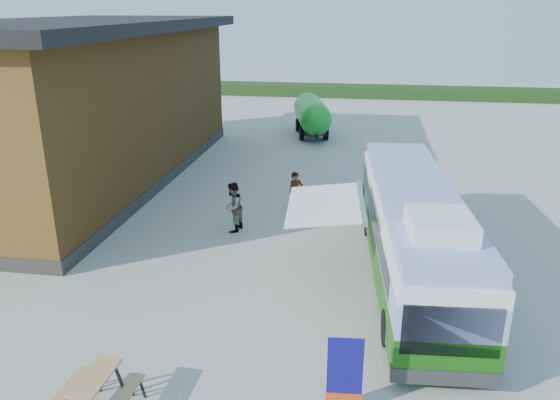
% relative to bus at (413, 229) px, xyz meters
% --- Properties ---
extents(ground, '(100.00, 100.00, 0.00)m').
position_rel_bus_xyz_m(ground, '(-4.39, -1.60, -1.65)').
color(ground, '#BCB7AD').
rests_on(ground, ground).
extents(barn, '(9.60, 21.20, 7.50)m').
position_rel_bus_xyz_m(barn, '(-14.89, 8.40, 1.94)').
color(barn, brown).
rests_on(barn, ground).
extents(hedge, '(40.00, 3.00, 1.00)m').
position_rel_bus_xyz_m(hedge, '(3.61, 36.40, -1.15)').
color(hedge, '#264419').
rests_on(hedge, ground).
extents(bus, '(3.22, 11.42, 3.46)m').
position_rel_bus_xyz_m(bus, '(0.00, 0.00, 0.00)').
color(bus, '#1C6911').
rests_on(bus, ground).
extents(awning, '(2.59, 3.87, 0.49)m').
position_rel_bus_xyz_m(awning, '(-2.54, -0.16, 0.88)').
color(awning, white).
rests_on(awning, ground).
extents(banner, '(0.77, 0.22, 1.76)m').
position_rel_bus_xyz_m(banner, '(-1.76, -6.29, -0.94)').
color(banner, navy).
rests_on(banner, ground).
extents(picnic_table, '(1.59, 1.43, 0.88)m').
position_rel_bus_xyz_m(picnic_table, '(-6.86, -7.16, -1.00)').
color(picnic_table, tan).
rests_on(picnic_table, ground).
extents(person_a, '(0.74, 0.67, 1.70)m').
position_rel_bus_xyz_m(person_a, '(-4.32, 5.27, -0.81)').
color(person_a, '#999999').
rests_on(person_a, ground).
extents(person_b, '(0.90, 1.06, 1.91)m').
position_rel_bus_xyz_m(person_b, '(-6.38, 2.85, -0.70)').
color(person_b, '#999999').
rests_on(person_b, ground).
extents(slurry_tanker, '(2.92, 6.57, 2.47)m').
position_rel_bus_xyz_m(slurry_tanker, '(-5.14, 19.49, -0.23)').
color(slurry_tanker, green).
rests_on(slurry_tanker, ground).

